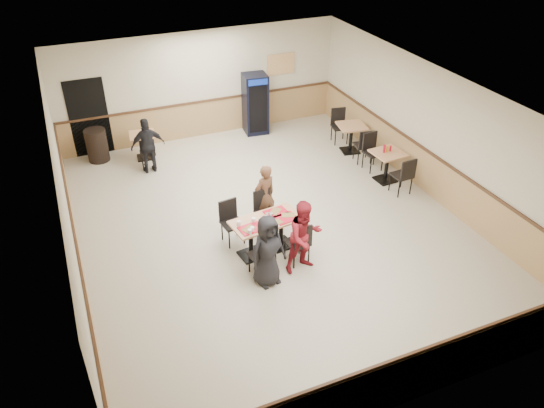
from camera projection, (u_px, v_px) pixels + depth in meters
name	position (u px, v px, depth m)	size (l,w,h in m)	color
ground	(271.00, 224.00, 11.66)	(10.00, 10.00, 0.00)	beige
room_shell	(295.00, 140.00, 13.90)	(10.00, 10.00, 10.00)	silver
main_table	(266.00, 230.00, 10.61)	(1.48, 0.88, 0.75)	black
main_chairs	(264.00, 232.00, 10.60)	(1.45, 1.79, 0.95)	black
diner_woman_left	(268.00, 251.00, 9.67)	(0.71, 0.46, 1.46)	black
diner_woman_right	(305.00, 237.00, 10.00)	(0.74, 0.57, 1.51)	maroon
diner_man_opposite	(265.00, 196.00, 11.30)	(0.52, 0.34, 1.44)	brown
lone_diner	(148.00, 146.00, 13.28)	(0.85, 0.35, 1.45)	black
tabletop_clutter	(267.00, 221.00, 10.41)	(1.24, 0.71, 0.12)	red
side_table_near	(387.00, 162.00, 13.00)	(0.77, 0.77, 0.78)	black
side_table_near_chair_south	(402.00, 174.00, 12.53)	(0.46, 0.46, 0.99)	black
side_table_near_chair_north	(373.00, 152.00, 13.49)	(0.46, 0.46, 0.99)	black
side_table_far	(351.00, 134.00, 14.33)	(0.85, 0.85, 0.78)	black
side_table_far_chair_south	(363.00, 144.00, 13.86)	(0.46, 0.46, 0.98)	black
side_table_far_chair_north	(340.00, 126.00, 14.83)	(0.46, 0.46, 0.98)	black
condiment_caddy	(387.00, 149.00, 12.84)	(0.23, 0.06, 0.20)	red
back_table	(143.00, 142.00, 14.03)	(0.72, 0.72, 0.70)	black
back_table_chair_lone	(148.00, 152.00, 13.61)	(0.41, 0.41, 0.89)	black
pepsi_cooler	(255.00, 104.00, 15.22)	(0.72, 0.73, 1.73)	black
trash_bin	(97.00, 145.00, 13.94)	(0.55, 0.55, 0.88)	black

